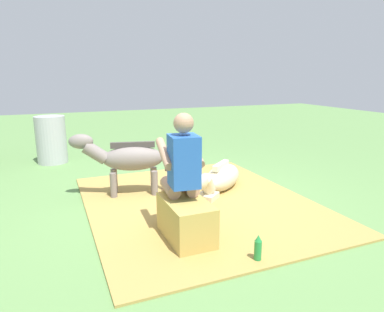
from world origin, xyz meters
The scene contains 8 objects.
ground_plane centered at (0.00, 0.00, 0.00)m, with size 24.00×24.00×0.00m, color #608C4C.
hay_patch centered at (-0.19, -0.18, 0.01)m, with size 3.38×2.83×0.02m, color #AD8C47.
hay_bale centered at (-1.07, 0.35, 0.22)m, with size 0.71×0.41×0.43m, color tan.
person_seated centered at (-0.91, 0.34, 0.72)m, with size 0.69×0.46×1.31m.
pony_standing centered at (0.49, 0.61, 0.54)m, with size 0.52×1.33×0.90m.
pony_lying centered at (0.16, -0.67, 0.19)m, with size 1.08×1.19×0.42m.
soda_bottle centered at (-1.72, -0.09, 0.13)m, with size 0.07×0.07×0.27m.
water_barrel centered at (2.89, 1.55, 0.45)m, with size 0.55×0.55×0.90m, color #B2B2B7.
Camera 1 is at (-4.12, 1.55, 1.68)m, focal length 32.25 mm.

